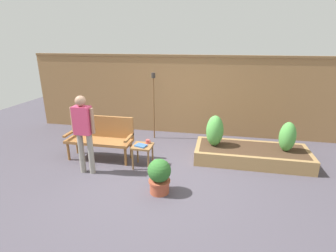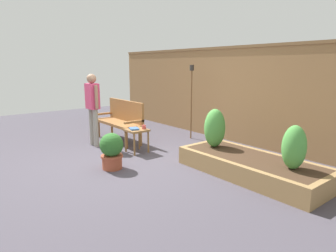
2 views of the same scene
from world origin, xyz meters
TOP-DOWN VIEW (x-y plane):
  - ground_plane at (0.00, 0.00)m, footprint 14.00×14.00m
  - fence_back at (0.00, 2.60)m, footprint 8.40×0.14m
  - garden_bench at (-1.38, 0.60)m, footprint 1.44×0.48m
  - side_table at (-0.34, 0.34)m, footprint 0.40×0.40m
  - cup_on_table at (-0.27, 0.47)m, footprint 0.11×0.08m
  - book_on_table at (-0.36, 0.29)m, footprint 0.26×0.23m
  - potted_boxwood at (0.21, -0.52)m, footprint 0.40×0.40m
  - raised_planter_bed at (1.89, 1.07)m, footprint 2.40×1.00m
  - shrub_near_bench at (1.08, 1.07)m, footprint 0.37×0.37m
  - shrub_far_corner at (2.57, 1.07)m, footprint 0.33×0.33m
  - tiki_torch at (-0.53, 2.00)m, footprint 0.10×0.10m
  - person_by_bench at (-1.35, -0.11)m, footprint 0.47×0.20m

SIDE VIEW (x-z plane):
  - ground_plane at x=0.00m, z-range 0.00..0.00m
  - raised_planter_bed at x=1.89m, z-range 0.00..0.30m
  - potted_boxwood at x=0.21m, z-range 0.02..0.64m
  - side_table at x=-0.34m, z-range 0.16..0.64m
  - book_on_table at x=-0.36m, z-range 0.48..0.51m
  - cup_on_table at x=-0.27m, z-range 0.48..0.56m
  - garden_bench at x=-1.38m, z-range 0.07..1.01m
  - shrub_far_corner at x=2.57m, z-range 0.30..0.93m
  - shrub_near_bench at x=1.08m, z-range 0.30..0.98m
  - person_by_bench at x=-1.35m, z-range 0.15..1.71m
  - fence_back at x=0.00m, z-range 0.01..2.17m
  - tiki_torch at x=-0.53m, z-range 0.32..2.06m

